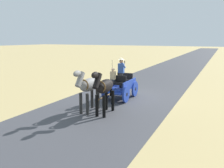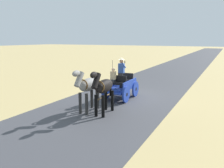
# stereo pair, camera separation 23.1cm
# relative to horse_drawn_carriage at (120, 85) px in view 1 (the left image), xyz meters

# --- Properties ---
(ground_plane) EXTENTS (200.00, 200.00, 0.00)m
(ground_plane) POSITION_rel_horse_drawn_carriage_xyz_m (-0.13, -0.80, -0.82)
(ground_plane) COLOR tan
(road_surface) EXTENTS (6.36, 160.00, 0.01)m
(road_surface) POSITION_rel_horse_drawn_carriage_xyz_m (-0.13, -0.80, -0.81)
(road_surface) COLOR #424247
(road_surface) RESTS_ON ground
(horse_drawn_carriage) EXTENTS (1.48, 4.51, 2.50)m
(horse_drawn_carriage) POSITION_rel_horse_drawn_carriage_xyz_m (0.00, 0.00, 0.00)
(horse_drawn_carriage) COLOR #1E3899
(horse_drawn_carriage) RESTS_ON ground
(horse_near_side) EXTENTS (0.68, 2.14, 2.21)m
(horse_near_side) POSITION_rel_horse_drawn_carriage_xyz_m (-0.53, 3.01, 0.51)
(horse_near_side) COLOR black
(horse_near_side) RESTS_ON ground
(horse_off_side) EXTENTS (0.62, 2.13, 2.21)m
(horse_off_side) POSITION_rel_horse_drawn_carriage_xyz_m (0.34, 3.04, 0.51)
(horse_off_side) COLOR gray
(horse_off_side) RESTS_ON ground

